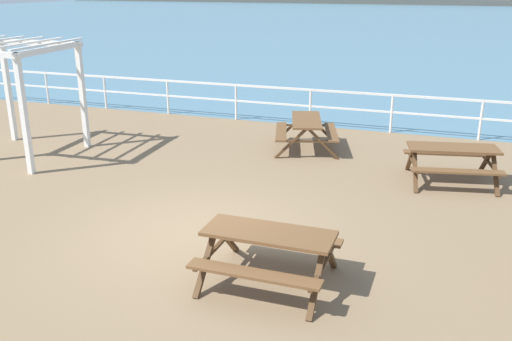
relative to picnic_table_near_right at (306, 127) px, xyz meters
The scene contains 8 objects.
ground_plane 5.46m from the picnic_table_near_right, 95.26° to the right, with size 30.00×24.00×0.20m, color #846B4C.
sea_band 47.36m from the picnic_table_near_right, 90.60° to the left, with size 142.00×90.00×0.01m, color teal.
distant_shoreline 90.36m from the picnic_table_near_right, 90.32° to the left, with size 142.00×6.00×1.80m, color #4C4C47.
seaward_railing 2.41m from the picnic_table_near_right, 101.92° to the left, with size 23.07×0.07×1.08m.
picnic_table_near_right is the anchor object (origin of this frame).
picnic_table_far_left 6.62m from the picnic_table_near_right, 79.81° to the right, with size 1.81×1.55×0.80m.
picnic_table_far_right 3.72m from the picnic_table_near_right, 21.30° to the right, with size 2.07×1.85×0.80m.
lattice_pergola 7.07m from the picnic_table_near_right, 156.40° to the right, with size 2.56×2.67×2.70m.
Camera 1 is at (3.84, -7.77, 4.04)m, focal length 39.49 mm.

